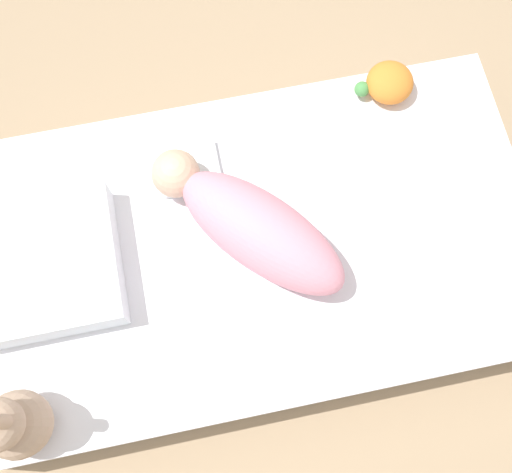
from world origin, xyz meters
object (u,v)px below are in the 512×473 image
Objects in this scene: turtle_plush at (388,83)px; bunny_plush at (12,425)px; swaddled_baby at (251,225)px; pillow at (45,266)px.

bunny_plush is at bearing 33.37° from turtle_plush.
swaddled_baby is 1.67× the size of bunny_plush.
pillow is 1.07m from turtle_plush.
swaddled_baby is 0.59m from turtle_plush.
turtle_plush is (-1.11, -0.73, -0.07)m from bunny_plush.
turtle_plush is at bearing -146.63° from bunny_plush.
turtle_plush is (-0.47, -0.36, -0.04)m from swaddled_baby.
turtle_plush is at bearing -95.39° from swaddled_baby.
pillow reaches higher than turtle_plush.
swaddled_baby reaches higher than pillow.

